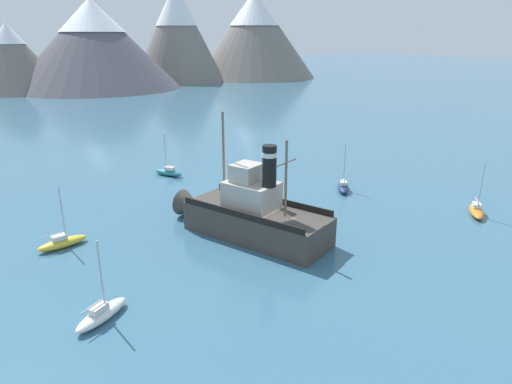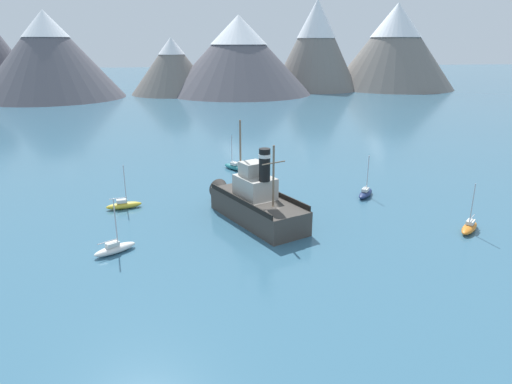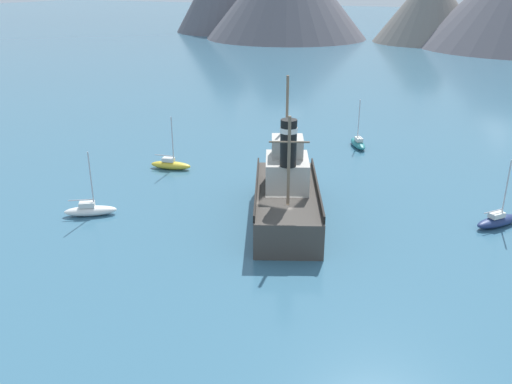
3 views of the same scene
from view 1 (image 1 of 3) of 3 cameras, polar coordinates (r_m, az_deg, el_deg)
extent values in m
plane|color=#38667F|center=(35.95, 2.10, -6.66)|extent=(600.00, 600.00, 0.00)
cone|color=slate|center=(151.29, -28.33, 14.53)|extent=(28.64, 28.64, 18.88)
cone|color=white|center=(151.17, -28.73, 17.02)|extent=(9.09, 9.09, 5.71)
cone|color=#56545B|center=(151.90, -19.60, 17.01)|extent=(50.25, 50.25, 25.96)
cone|color=white|center=(151.98, -19.96, 20.10)|extent=(19.45, 19.45, 9.57)
cone|color=slate|center=(168.86, -9.84, 18.92)|extent=(32.29, 32.29, 32.08)
cone|color=white|center=(169.14, -10.03, 22.07)|extent=(14.34, 14.34, 13.57)
cone|color=slate|center=(182.83, -0.16, 19.03)|extent=(46.27, 46.27, 31.21)
cone|color=white|center=(183.08, -0.16, 22.00)|extent=(19.24, 19.24, 12.36)
cube|color=#423D38|center=(36.82, 0.06, -3.95)|extent=(8.91, 12.75, 2.40)
cone|color=#423D38|center=(41.16, -8.08, -1.61)|extent=(3.13, 3.15, 2.35)
cube|color=#B2ADA3|center=(36.26, -0.57, -0.42)|extent=(4.37, 4.88, 2.20)
cube|color=#B2ADA3|center=(35.99, -1.22, 2.44)|extent=(2.82, 2.72, 1.40)
cylinder|color=black|center=(34.51, 1.68, 3.26)|extent=(1.10, 1.10, 3.20)
cylinder|color=silver|center=(34.27, 1.70, 4.70)|extent=(1.16, 1.16, 0.35)
cylinder|color=#75604C|center=(37.15, -4.07, 4.28)|extent=(0.20, 0.20, 7.50)
cylinder|color=#75604C|center=(33.95, 3.76, 1.55)|extent=(0.20, 0.20, 6.00)
cylinder|color=#75604C|center=(33.58, 3.81, 3.70)|extent=(2.42, 1.17, 0.12)
cube|color=black|center=(34.68, -2.03, -2.87)|extent=(4.76, 10.46, 0.50)
cube|color=black|center=(37.94, 1.98, -0.90)|extent=(4.76, 10.46, 0.50)
ellipsoid|color=navy|center=(49.07, 10.84, 0.60)|extent=(3.20, 3.67, 0.70)
cube|color=silver|center=(48.71, 10.89, 1.12)|extent=(1.18, 1.26, 0.36)
cylinder|color=#B7B7BC|center=(48.65, 11.00, 3.45)|extent=(0.10, 0.10, 4.20)
cylinder|color=#B7B7BC|center=(48.22, 10.93, 1.39)|extent=(1.17, 1.47, 0.08)
ellipsoid|color=gold|center=(38.49, -23.03, -5.89)|extent=(3.95, 1.91, 0.70)
cube|color=silver|center=(38.23, -23.41, -5.24)|extent=(1.21, 0.87, 0.36)
cylinder|color=#B7B7BC|center=(37.68, -23.08, -2.39)|extent=(0.10, 0.10, 4.20)
cylinder|color=#B7B7BC|center=(37.98, -24.04, -4.88)|extent=(1.77, 0.48, 0.08)
ellipsoid|color=white|center=(28.58, -18.72, -14.30)|extent=(3.77, 3.04, 0.70)
cube|color=silver|center=(28.19, -19.12, -13.57)|extent=(1.27, 1.15, 0.36)
cylinder|color=#B7B7BC|center=(27.53, -18.82, -9.73)|extent=(0.10, 0.10, 4.20)
cylinder|color=#B7B7BC|center=(27.77, -19.80, -13.29)|extent=(1.54, 1.07, 0.08)
ellipsoid|color=orange|center=(46.23, 25.82, -2.18)|extent=(3.50, 3.43, 0.70)
cube|color=silver|center=(46.25, 25.88, -1.48)|extent=(1.24, 1.22, 0.36)
cylinder|color=#B7B7BC|center=(45.20, 26.32, 0.58)|extent=(0.10, 0.10, 4.20)
cylinder|color=#B7B7BC|center=(46.50, 25.87, -0.89)|extent=(1.35, 1.31, 0.08)
ellipsoid|color=#23757A|center=(54.29, -10.88, 2.39)|extent=(2.92, 3.82, 0.70)
cube|color=silver|center=(54.02, -10.75, 2.90)|extent=(1.12, 1.27, 0.36)
cylinder|color=#B7B7BC|center=(53.84, -11.29, 4.93)|extent=(0.10, 0.10, 4.20)
cylinder|color=#B7B7BC|center=(53.67, -10.44, 3.23)|extent=(1.01, 1.58, 0.08)
camera|label=2|loc=(16.96, 114.30, -1.18)|focal=32.00mm
camera|label=3|loc=(30.73, 68.85, 8.93)|focal=38.00mm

